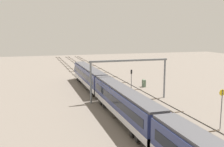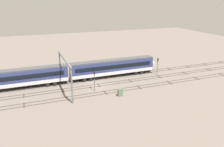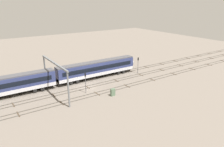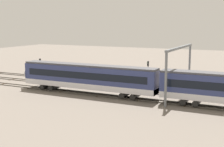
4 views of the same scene
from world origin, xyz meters
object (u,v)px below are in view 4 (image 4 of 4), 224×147
at_px(signal_light_trackside_departure, 40,68).
at_px(relay_cabinet, 135,78).
at_px(signal_light_trackside_approach, 148,71).
at_px(overhead_gantry, 180,60).

bearing_deg(signal_light_trackside_departure, relay_cabinet, -148.55).
bearing_deg(signal_light_trackside_approach, relay_cabinet, -48.39).
bearing_deg(relay_cabinet, overhead_gantry, 143.71).
height_order(signal_light_trackside_approach, signal_light_trackside_departure, signal_light_trackside_approach).
relative_size(signal_light_trackside_approach, signal_light_trackside_departure, 1.01).
height_order(signal_light_trackside_approach, relay_cabinet, signal_light_trackside_approach).
xyz_separation_m(overhead_gantry, signal_light_trackside_departure, (26.53, 1.73, -2.72)).
xyz_separation_m(signal_light_trackside_approach, relay_cabinet, (4.47, -5.03, -2.40)).
xyz_separation_m(overhead_gantry, relay_cabinet, (10.77, -7.91, -5.08)).
relative_size(signal_light_trackside_approach, relay_cabinet, 2.88).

